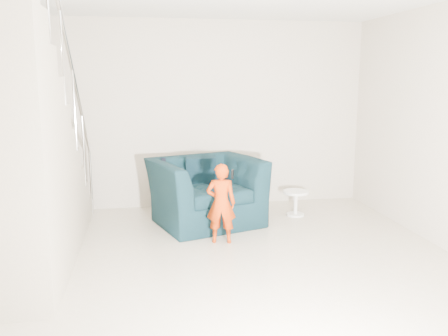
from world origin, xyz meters
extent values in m
plane|color=tan|center=(0.00, 0.00, 0.00)|extent=(5.50, 5.50, 0.00)
plane|color=#BCAE99|center=(0.00, 2.75, 1.35)|extent=(5.00, 0.00, 5.00)
plane|color=#BCAE99|center=(0.00, -2.75, 1.35)|extent=(5.00, 0.00, 5.00)
imported|color=black|center=(0.02, 1.83, 0.42)|extent=(1.59, 1.49, 0.85)
imported|color=#A82405|center=(0.09, 1.06, 0.47)|extent=(0.37, 0.28, 0.93)
cylinder|color=white|center=(1.29, 1.96, 0.33)|extent=(0.35, 0.35, 0.04)
cylinder|color=white|center=(1.29, 1.96, 0.16)|extent=(0.05, 0.05, 0.32)
cylinder|color=white|center=(1.29, 1.96, 0.01)|extent=(0.25, 0.25, 0.03)
cube|color=#ADA089|center=(-2.00, 2.35, 0.14)|extent=(1.00, 0.30, 0.27)
cube|color=#ADA089|center=(-2.00, 2.05, 0.27)|extent=(1.00, 0.30, 0.54)
cube|color=#ADA089|center=(-2.00, 1.75, 0.41)|extent=(1.00, 0.30, 0.81)
cube|color=#ADA089|center=(-2.00, 1.45, 0.54)|extent=(1.00, 0.30, 1.08)
cube|color=#ADA089|center=(-2.00, 1.15, 0.68)|extent=(1.00, 0.30, 1.35)
cube|color=#ADA089|center=(-2.00, 0.85, 0.81)|extent=(1.00, 0.30, 1.62)
cube|color=#ADA089|center=(-2.00, 0.55, 0.95)|extent=(1.00, 0.30, 1.89)
cube|color=#ADA089|center=(-2.00, 0.25, 1.08)|extent=(1.00, 0.30, 2.16)
cylinder|color=silver|center=(-1.50, 1.00, 2.25)|extent=(0.04, 3.03, 2.73)
cylinder|color=silver|center=(-1.50, 2.50, 0.50)|extent=(0.04, 0.04, 1.00)
cube|color=black|center=(-0.03, 2.05, 0.67)|extent=(0.39, 0.19, 0.39)
cube|color=black|center=(-0.51, 1.86, 0.53)|extent=(0.05, 0.54, 0.60)
cube|color=black|center=(0.22, 1.02, 0.81)|extent=(0.04, 0.05, 0.10)
camera|label=1|loc=(-0.76, -4.13, 1.88)|focal=38.00mm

